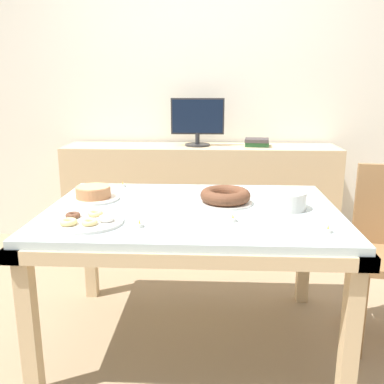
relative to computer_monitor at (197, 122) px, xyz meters
The scene contains 14 objects.
ground_plane 1.72m from the computer_monitor, 88.92° to the right, with size 12.00×12.00×0.00m, color #997F60.
wall_back 0.38m from the computer_monitor, 85.13° to the left, with size 8.00×0.10×2.60m, color silver.
dining_table 1.42m from the computer_monitor, 88.92° to the right, with size 1.49×1.07×0.75m.
sideboard 0.63m from the computer_monitor, ahead, with size 2.20×0.44×0.87m.
computer_monitor is the anchor object (origin of this frame).
book_stack 0.50m from the computer_monitor, ahead, with size 0.21×0.19×0.06m.
cake_chocolate_round 1.36m from the computer_monitor, 112.94° to the right, with size 0.28×0.28×0.07m.
cake_golden_bundt 1.32m from the computer_monitor, 81.30° to the right, with size 0.28×0.28×0.08m.
pastry_platter 1.72m from the computer_monitor, 104.91° to the right, with size 0.33×0.33×0.04m.
plate_stack 1.46m from the computer_monitor, 70.02° to the right, with size 0.21×0.21×0.09m.
tealight_right_edge 1.71m from the computer_monitor, 96.51° to the right, with size 0.04×0.04×0.04m.
tealight_near_cakes 1.05m from the computer_monitor, 114.76° to the right, with size 0.04×0.04×0.04m.
tealight_centre 1.61m from the computer_monitor, 81.96° to the right, with size 0.04×0.04×0.04m.
tealight_left_edge 1.83m from the computer_monitor, 70.03° to the right, with size 0.04×0.04×0.04m.
Camera 1 is at (0.10, -2.08, 1.36)m, focal length 40.00 mm.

